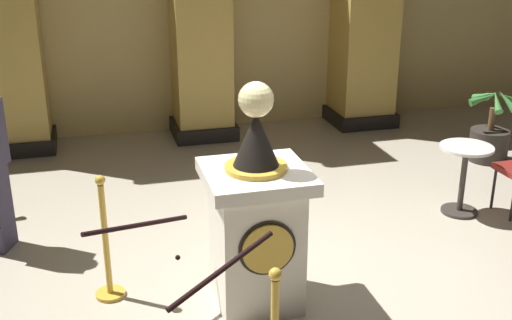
# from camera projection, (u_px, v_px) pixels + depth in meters

# --- Properties ---
(ground_plane) EXTENTS (10.63, 10.63, 0.00)m
(ground_plane) POSITION_uv_depth(u_px,v_px,m) (290.00, 279.00, 5.46)
(ground_plane) COLOR #B2A893
(pedestal_clock) EXTENTS (0.78, 0.78, 1.80)m
(pedestal_clock) POSITION_uv_depth(u_px,v_px,m) (256.00, 222.00, 4.90)
(pedestal_clock) COLOR silver
(pedestal_clock) RESTS_ON ground_plane
(stanchion_near) EXTENTS (0.24, 0.24, 1.06)m
(stanchion_near) POSITION_uv_depth(u_px,v_px,m) (107.00, 255.00, 5.09)
(stanchion_near) COLOR gold
(stanchion_near) RESTS_ON ground_plane
(velvet_rope) EXTENTS (1.26, 1.27, 0.22)m
(velvet_rope) POSITION_uv_depth(u_px,v_px,m) (177.00, 246.00, 4.35)
(velvet_rope) COLOR black
(column_left) EXTENTS (0.79, 0.79, 3.61)m
(column_left) POSITION_uv_depth(u_px,v_px,m) (9.00, 13.00, 7.93)
(column_left) COLOR black
(column_left) RESTS_ON ground_plane
(column_right) EXTENTS (0.94, 0.94, 3.61)m
(column_right) POSITION_uv_depth(u_px,v_px,m) (366.00, 1.00, 9.08)
(column_right) COLOR black
(column_right) RESTS_ON ground_plane
(column_centre_rear) EXTENTS (0.90, 0.90, 3.61)m
(column_centre_rear) POSITION_uv_depth(u_px,v_px,m) (200.00, 7.00, 8.50)
(column_centre_rear) COLOR black
(column_centre_rear) RESTS_ON ground_plane
(potted_palm_right) EXTENTS (0.66, 0.62, 0.97)m
(potted_palm_right) POSITION_uv_depth(u_px,v_px,m) (489.00, 137.00, 8.06)
(potted_palm_right) COLOR #2D2823
(potted_palm_right) RESTS_ON ground_plane
(cafe_table) EXTENTS (0.54, 0.54, 0.74)m
(cafe_table) POSITION_uv_depth(u_px,v_px,m) (464.00, 171.00, 6.54)
(cafe_table) COLOR #332D28
(cafe_table) RESTS_ON ground_plane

